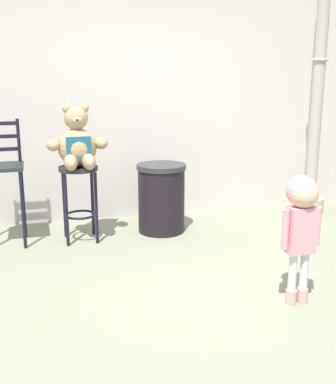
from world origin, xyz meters
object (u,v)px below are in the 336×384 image
(teddy_bear, at_px, (77,144))
(bar_chair_empty, at_px, (1,174))
(child_walking, at_px, (302,212))
(lamppost, at_px, (316,108))
(trash_bin, at_px, (161,198))
(bar_stool_with_teddy, at_px, (79,188))

(teddy_bear, height_order, bar_chair_empty, teddy_bear)
(child_walking, height_order, lamppost, lamppost)
(teddy_bear, bearing_deg, trash_bin, 5.32)
(child_walking, relative_size, bar_chair_empty, 0.78)
(bar_stool_with_teddy, xyz_separation_m, trash_bin, (0.85, 0.05, -0.17))
(trash_bin, bearing_deg, bar_stool_with_teddy, -176.70)
(bar_stool_with_teddy, bearing_deg, lamppost, 5.20)
(bar_stool_with_teddy, distance_m, teddy_bear, 0.44)
(teddy_bear, height_order, trash_bin, teddy_bear)
(bar_stool_with_teddy, distance_m, lamppost, 2.88)
(bar_chair_empty, bearing_deg, teddy_bear, -11.30)
(child_walking, bearing_deg, teddy_bear, -101.00)
(lamppost, height_order, bar_chair_empty, lamppost)
(bar_stool_with_teddy, distance_m, bar_chair_empty, 0.74)
(bar_stool_with_teddy, xyz_separation_m, lamppost, (2.78, 0.25, 0.72))
(bar_stool_with_teddy, relative_size, trash_bin, 1.04)
(child_walking, bearing_deg, bar_stool_with_teddy, -101.46)
(teddy_bear, distance_m, lamppost, 2.80)
(child_walking, distance_m, lamppost, 2.57)
(trash_bin, xyz_separation_m, bar_chair_empty, (-1.57, 0.06, 0.33))
(bar_stool_with_teddy, height_order, trash_bin, bar_stool_with_teddy)
(trash_bin, bearing_deg, teddy_bear, -174.68)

